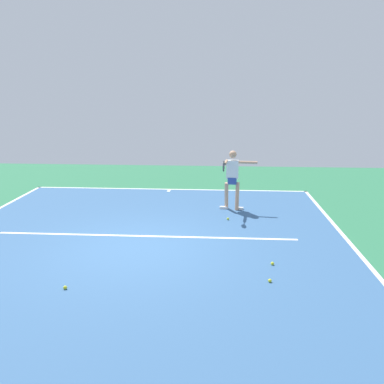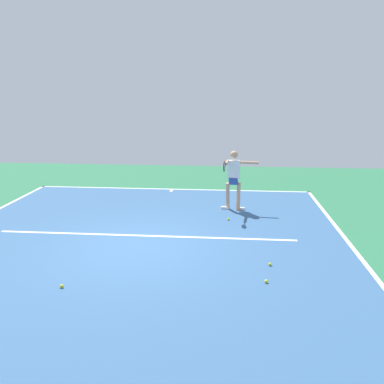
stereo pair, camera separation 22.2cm
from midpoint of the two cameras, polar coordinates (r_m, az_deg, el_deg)
name	(u,v)px [view 1 (the left image)]	position (r m, az deg, el deg)	size (l,w,h in m)	color
ground_plane	(140,247)	(9.24, -8.05, -7.71)	(20.60, 20.60, 0.00)	#2D754C
court_surface	(140,247)	(9.24, -8.05, -7.70)	(9.66, 11.19, 0.00)	#38608E
court_line_baseline_near	(170,189)	(14.46, -3.61, 0.39)	(9.66, 0.10, 0.01)	white
court_line_sideline_left	(358,253)	(9.52, 21.70, -7.94)	(0.10, 11.19, 0.01)	white
court_line_service	(145,236)	(9.91, -7.20, -6.16)	(7.24, 0.10, 0.01)	white
court_line_centre_mark	(169,191)	(14.27, -3.71, 0.20)	(0.10, 0.30, 0.01)	white
tennis_player	(232,176)	(11.79, 5.16, 2.25)	(1.06, 1.17, 1.75)	tan
tennis_ball_near_service_line	(65,287)	(7.71, -18.20, -12.63)	(0.07, 0.07, 0.07)	yellow
tennis_ball_by_sideline	(272,263)	(8.40, 10.48, -9.85)	(0.07, 0.07, 0.07)	yellow
tennis_ball_centre_court	(228,219)	(11.05, 4.50, -3.78)	(0.07, 0.07, 0.07)	#CCE033
tennis_ball_far_corner	(270,281)	(7.69, 10.05, -12.16)	(0.07, 0.07, 0.07)	yellow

